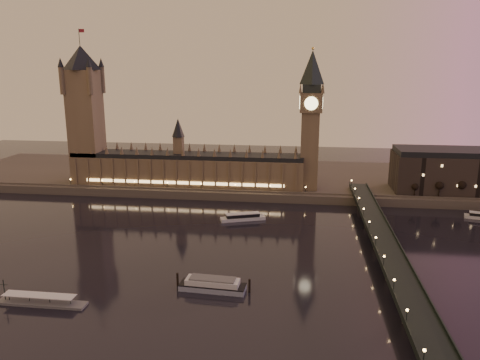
% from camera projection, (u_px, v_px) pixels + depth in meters
% --- Properties ---
extents(ground, '(700.00, 700.00, 0.00)m').
position_uv_depth(ground, '(207.00, 254.00, 247.12)').
color(ground, black).
rests_on(ground, ground).
extents(far_embankment, '(560.00, 130.00, 6.00)m').
position_uv_depth(far_embankment, '(279.00, 178.00, 401.58)').
color(far_embankment, '#423D35').
rests_on(far_embankment, ground).
extents(palace_of_westminster, '(180.00, 26.62, 52.00)m').
position_uv_depth(palace_of_westminster, '(187.00, 165.00, 363.50)').
color(palace_of_westminster, brown).
rests_on(palace_of_westminster, ground).
extents(victoria_tower, '(31.68, 31.68, 118.00)m').
position_uv_depth(victoria_tower, '(85.00, 107.00, 363.01)').
color(victoria_tower, brown).
rests_on(victoria_tower, ground).
extents(big_ben, '(17.68, 17.68, 104.00)m').
position_uv_depth(big_ben, '(311.00, 112.00, 341.68)').
color(big_ben, brown).
rests_on(big_ben, ground).
extents(westminster_bridge, '(13.20, 260.00, 15.30)m').
position_uv_depth(westminster_bridge, '(386.00, 253.00, 234.35)').
color(westminster_bridge, black).
rests_on(westminster_bridge, ground).
extents(bare_tree_0, '(5.14, 5.14, 10.44)m').
position_uv_depth(bare_tree_0, '(414.00, 186.00, 332.75)').
color(bare_tree_0, black).
rests_on(bare_tree_0, ground).
extents(bare_tree_1, '(5.14, 5.14, 10.44)m').
position_uv_depth(bare_tree_1, '(439.00, 187.00, 330.63)').
color(bare_tree_1, black).
rests_on(bare_tree_1, ground).
extents(bare_tree_2, '(5.14, 5.14, 10.44)m').
position_uv_depth(bare_tree_2, '(464.00, 188.00, 328.51)').
color(bare_tree_2, black).
rests_on(bare_tree_2, ground).
extents(cruise_boat_a, '(29.34, 15.54, 4.63)m').
position_uv_depth(cruise_boat_a, '(243.00, 217.00, 301.62)').
color(cruise_boat_a, silver).
rests_on(cruise_boat_a, ground).
extents(moored_barge, '(33.95, 10.04, 6.23)m').
position_uv_depth(moored_barge, '(213.00, 285.00, 207.28)').
color(moored_barge, '#808BA3').
rests_on(moored_barge, ground).
extents(pontoon_pier, '(38.11, 6.35, 10.16)m').
position_uv_depth(pontoon_pier, '(41.00, 302.00, 195.27)').
color(pontoon_pier, '#595B5E').
rests_on(pontoon_pier, ground).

